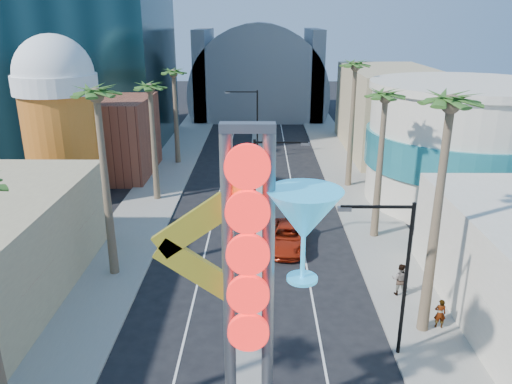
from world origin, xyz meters
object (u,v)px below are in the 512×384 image
object	(u,v)px
pedestrian_b	(400,279)
red_pickup	(288,237)
pedestrian_a	(440,313)
neon_sign	(272,271)

from	to	relation	value
pedestrian_b	red_pickup	bearing A→B (deg)	-27.45
pedestrian_a	pedestrian_b	xyz separation A→B (m)	(-1.25, 3.34, 0.15)
red_pickup	pedestrian_a	world-z (taller)	pedestrian_a
neon_sign	pedestrian_a	distance (m)	13.18
red_pickup	pedestrian_a	xyz separation A→B (m)	(7.53, -10.01, 0.17)
neon_sign	red_pickup	distance (m)	18.42
neon_sign	pedestrian_b	xyz separation A→B (m)	(7.82, 10.50, -6.17)
red_pickup	pedestrian_b	world-z (taller)	pedestrian_b
neon_sign	pedestrian_a	size ratio (longest dim) A/B	7.52
red_pickup	pedestrian_a	distance (m)	12.53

